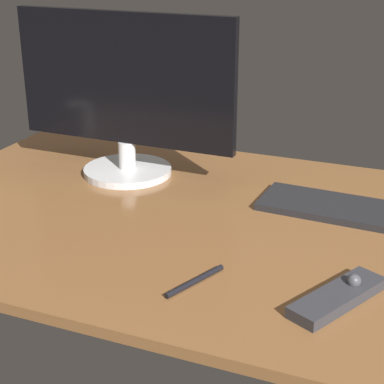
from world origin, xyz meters
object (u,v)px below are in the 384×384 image
at_px(monitor, 125,97).
at_px(keyboard, 350,210).
at_px(media_remote, 339,296).
at_px(pen, 195,281).

bearing_deg(monitor, keyboard, -2.54).
relative_size(media_remote, pen, 1.48).
xyz_separation_m(monitor, pen, (0.34, -0.41, -0.18)).
height_order(media_remote, pen, media_remote).
height_order(keyboard, pen, keyboard).
distance_m(monitor, pen, 0.57).
distance_m(monitor, keyboard, 0.56).
xyz_separation_m(media_remote, pen, (-0.23, -0.03, -0.01)).
xyz_separation_m(monitor, media_remote, (0.57, -0.38, -0.18)).
distance_m(keyboard, media_remote, 0.35).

